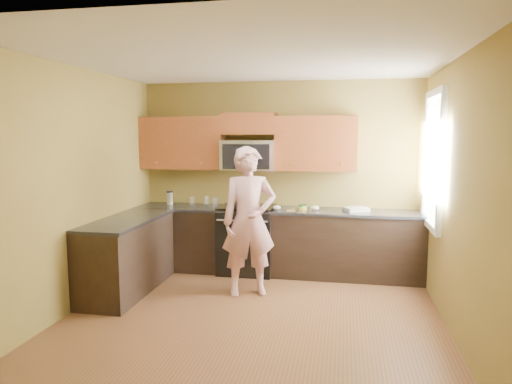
% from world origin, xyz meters
% --- Properties ---
extents(floor, '(4.00, 4.00, 0.00)m').
position_xyz_m(floor, '(0.00, 0.00, 0.00)').
color(floor, brown).
rests_on(floor, ground).
extents(ceiling, '(4.00, 4.00, 0.00)m').
position_xyz_m(ceiling, '(0.00, 0.00, 2.70)').
color(ceiling, white).
rests_on(ceiling, ground).
extents(wall_back, '(4.00, 0.00, 4.00)m').
position_xyz_m(wall_back, '(0.00, 2.00, 1.35)').
color(wall_back, brown).
rests_on(wall_back, ground).
extents(wall_front, '(4.00, 0.00, 4.00)m').
position_xyz_m(wall_front, '(0.00, -2.00, 1.35)').
color(wall_front, brown).
rests_on(wall_front, ground).
extents(wall_left, '(0.00, 4.00, 4.00)m').
position_xyz_m(wall_left, '(-2.00, 0.00, 1.35)').
color(wall_left, brown).
rests_on(wall_left, ground).
extents(wall_right, '(0.00, 4.00, 4.00)m').
position_xyz_m(wall_right, '(2.00, 0.00, 1.35)').
color(wall_right, brown).
rests_on(wall_right, ground).
extents(cabinet_back_run, '(4.00, 0.60, 0.88)m').
position_xyz_m(cabinet_back_run, '(0.00, 1.70, 0.44)').
color(cabinet_back_run, black).
rests_on(cabinet_back_run, floor).
extents(cabinet_left_run, '(0.60, 1.60, 0.88)m').
position_xyz_m(cabinet_left_run, '(-1.70, 0.60, 0.44)').
color(cabinet_left_run, black).
rests_on(cabinet_left_run, floor).
extents(countertop_back, '(4.00, 0.62, 0.04)m').
position_xyz_m(countertop_back, '(0.00, 1.69, 0.90)').
color(countertop_back, black).
rests_on(countertop_back, cabinet_back_run).
extents(countertop_left, '(0.62, 1.60, 0.04)m').
position_xyz_m(countertop_left, '(-1.69, 0.60, 0.90)').
color(countertop_left, black).
rests_on(countertop_left, cabinet_left_run).
extents(stove, '(0.76, 0.65, 0.95)m').
position_xyz_m(stove, '(-0.40, 1.68, 0.47)').
color(stove, black).
rests_on(stove, floor).
extents(microwave, '(0.76, 0.40, 0.42)m').
position_xyz_m(microwave, '(-0.40, 1.80, 1.45)').
color(microwave, silver).
rests_on(microwave, wall_back).
extents(upper_cab_left, '(1.22, 0.33, 0.75)m').
position_xyz_m(upper_cab_left, '(-1.39, 1.83, 1.45)').
color(upper_cab_left, brown).
rests_on(upper_cab_left, wall_back).
extents(upper_cab_right, '(1.12, 0.33, 0.75)m').
position_xyz_m(upper_cab_right, '(0.54, 1.83, 1.45)').
color(upper_cab_right, brown).
rests_on(upper_cab_right, wall_back).
extents(upper_cab_over_mw, '(0.76, 0.33, 0.30)m').
position_xyz_m(upper_cab_over_mw, '(-0.40, 1.83, 2.10)').
color(upper_cab_over_mw, brown).
rests_on(upper_cab_over_mw, wall_back).
extents(window, '(0.06, 1.06, 1.66)m').
position_xyz_m(window, '(1.98, 1.20, 1.65)').
color(window, white).
rests_on(window, wall_right).
extents(woman, '(0.78, 0.65, 1.81)m').
position_xyz_m(woman, '(-0.19, 0.79, 0.91)').
color(woman, '#D66B79').
rests_on(woman, floor).
extents(frying_pan, '(0.35, 0.53, 0.06)m').
position_xyz_m(frying_pan, '(-0.52, 1.48, 0.95)').
color(frying_pan, black).
rests_on(frying_pan, stove).
extents(butter_tub, '(0.15, 0.15, 0.09)m').
position_xyz_m(butter_tub, '(0.38, 1.65, 0.92)').
color(butter_tub, yellow).
rests_on(butter_tub, countertop_back).
extents(toast_slice, '(0.12, 0.12, 0.01)m').
position_xyz_m(toast_slice, '(0.24, 1.53, 0.93)').
color(toast_slice, '#B27F47').
rests_on(toast_slice, countertop_back).
extents(napkin_a, '(0.14, 0.15, 0.06)m').
position_xyz_m(napkin_a, '(0.03, 1.62, 0.95)').
color(napkin_a, silver).
rests_on(napkin_a, countertop_back).
extents(napkin_b, '(0.16, 0.17, 0.07)m').
position_xyz_m(napkin_b, '(0.55, 1.65, 0.95)').
color(napkin_b, silver).
rests_on(napkin_b, countertop_back).
extents(dish_towel, '(0.38, 0.35, 0.05)m').
position_xyz_m(dish_towel, '(1.10, 1.71, 0.95)').
color(dish_towel, silver).
rests_on(dish_towel, countertop_back).
extents(travel_mug, '(0.12, 0.12, 0.20)m').
position_xyz_m(travel_mug, '(-1.59, 1.80, 0.92)').
color(travel_mug, silver).
rests_on(travel_mug, countertop_back).
extents(glass_a, '(0.09, 0.09, 0.12)m').
position_xyz_m(glass_a, '(-1.06, 1.91, 0.98)').
color(glass_a, silver).
rests_on(glass_a, countertop_back).
extents(glass_b, '(0.08, 0.08, 0.12)m').
position_xyz_m(glass_b, '(-1.26, 1.82, 0.98)').
color(glass_b, silver).
rests_on(glass_b, countertop_back).
extents(glass_c, '(0.09, 0.09, 0.12)m').
position_xyz_m(glass_c, '(-0.89, 1.76, 0.98)').
color(glass_c, silver).
rests_on(glass_c, countertop_back).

